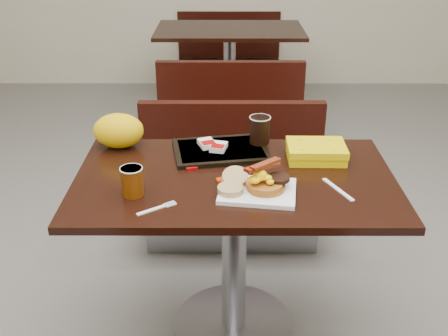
{
  "coord_description": "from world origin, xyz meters",
  "views": [
    {
      "loc": [
        -0.04,
        -1.76,
        1.67
      ],
      "look_at": [
        -0.04,
        -0.07,
        0.82
      ],
      "focal_mm": 42.53,
      "sensor_mm": 36.0,
      "label": 1
    }
  ],
  "objects_px": {
    "bench_far_s": "(230,103)",
    "coffee_cup_near": "(132,181)",
    "table_near": "(234,258)",
    "coffee_cup_far": "(260,130)",
    "table_far": "(229,73)",
    "paper_bag": "(119,131)",
    "tray": "(221,150)",
    "clamshell": "(316,152)",
    "bench_far_n": "(229,54)",
    "hashbrown_sleeve_right": "(219,147)",
    "bench_near_n": "(232,181)",
    "fork": "(151,210)",
    "hashbrown_sleeve_left": "(207,144)",
    "platter": "(258,191)",
    "pancake_stack": "(266,185)",
    "knife": "(338,189)"
  },
  "relations": [
    {
      "from": "bench_far_s",
      "to": "hashbrown_sleeve_left",
      "type": "distance_m",
      "value": 1.71
    },
    {
      "from": "tray",
      "to": "coffee_cup_far",
      "type": "distance_m",
      "value": 0.19
    },
    {
      "from": "hashbrown_sleeve_right",
      "to": "coffee_cup_far",
      "type": "xyz_separation_m",
      "value": [
        0.17,
        0.07,
        0.05
      ]
    },
    {
      "from": "table_far",
      "to": "bench_near_n",
      "type": "bearing_deg",
      "value": -90.0
    },
    {
      "from": "table_far",
      "to": "clamshell",
      "type": "bearing_deg",
      "value": -82.38
    },
    {
      "from": "table_far",
      "to": "clamshell",
      "type": "xyz_separation_m",
      "value": [
        0.33,
        -2.44,
        0.41
      ]
    },
    {
      "from": "bench_near_n",
      "to": "bench_far_s",
      "type": "height_order",
      "value": "same"
    },
    {
      "from": "coffee_cup_far",
      "to": "paper_bag",
      "type": "height_order",
      "value": "paper_bag"
    },
    {
      "from": "table_near",
      "to": "pancake_stack",
      "type": "height_order",
      "value": "pancake_stack"
    },
    {
      "from": "table_near",
      "to": "coffee_cup_far",
      "type": "bearing_deg",
      "value": 68.74
    },
    {
      "from": "coffee_cup_near",
      "to": "bench_far_n",
      "type": "bearing_deg",
      "value": 84.01
    },
    {
      "from": "table_far",
      "to": "fork",
      "type": "distance_m",
      "value": 2.88
    },
    {
      "from": "bench_near_n",
      "to": "platter",
      "type": "xyz_separation_m",
      "value": [
        0.08,
        -0.83,
        0.4
      ]
    },
    {
      "from": "table_near",
      "to": "clamshell",
      "type": "height_order",
      "value": "clamshell"
    },
    {
      "from": "fork",
      "to": "table_near",
      "type": "bearing_deg",
      "value": 6.71
    },
    {
      "from": "bench_far_s",
      "to": "bench_far_n",
      "type": "relative_size",
      "value": 1.0
    },
    {
      "from": "bench_far_s",
      "to": "coffee_cup_near",
      "type": "xyz_separation_m",
      "value": [
        -0.36,
        -2.04,
        0.44
      ]
    },
    {
      "from": "table_far",
      "to": "coffee_cup_far",
      "type": "bearing_deg",
      "value": -87.35
    },
    {
      "from": "hashbrown_sleeve_right",
      "to": "clamshell",
      "type": "height_order",
      "value": "clamshell"
    },
    {
      "from": "fork",
      "to": "table_far",
      "type": "bearing_deg",
      "value": 50.1
    },
    {
      "from": "platter",
      "to": "fork",
      "type": "bearing_deg",
      "value": -153.63
    },
    {
      "from": "pancake_stack",
      "to": "paper_bag",
      "type": "bearing_deg",
      "value": 146.14
    },
    {
      "from": "bench_near_n",
      "to": "tray",
      "type": "bearing_deg",
      "value": -96.42
    },
    {
      "from": "table_near",
      "to": "knife",
      "type": "relative_size",
      "value": 6.69
    },
    {
      "from": "table_far",
      "to": "coffee_cup_near",
      "type": "relative_size",
      "value": 11.46
    },
    {
      "from": "fork",
      "to": "tray",
      "type": "bearing_deg",
      "value": 29.36
    },
    {
      "from": "bench_near_n",
      "to": "hashbrown_sleeve_right",
      "type": "distance_m",
      "value": 0.65
    },
    {
      "from": "fork",
      "to": "hashbrown_sleeve_left",
      "type": "xyz_separation_m",
      "value": [
        0.17,
        0.49,
        0.03
      ]
    },
    {
      "from": "hashbrown_sleeve_right",
      "to": "clamshell",
      "type": "distance_m",
      "value": 0.39
    },
    {
      "from": "paper_bag",
      "to": "hashbrown_sleeve_left",
      "type": "bearing_deg",
      "value": -5.03
    },
    {
      "from": "pancake_stack",
      "to": "coffee_cup_near",
      "type": "distance_m",
      "value": 0.47
    },
    {
      "from": "coffee_cup_near",
      "to": "hashbrown_sleeve_right",
      "type": "xyz_separation_m",
      "value": [
        0.3,
        0.34,
        -0.02
      ]
    },
    {
      "from": "platter",
      "to": "coffee_cup_far",
      "type": "height_order",
      "value": "coffee_cup_far"
    },
    {
      "from": "pancake_stack",
      "to": "hashbrown_sleeve_left",
      "type": "distance_m",
      "value": 0.42
    },
    {
      "from": "table_near",
      "to": "table_far",
      "type": "distance_m",
      "value": 2.6
    },
    {
      "from": "bench_far_n",
      "to": "fork",
      "type": "height_order",
      "value": "fork"
    },
    {
      "from": "bench_far_n",
      "to": "hashbrown_sleeve_right",
      "type": "relative_size",
      "value": 12.42
    },
    {
      "from": "table_far",
      "to": "paper_bag",
      "type": "distance_m",
      "value": 2.42
    },
    {
      "from": "coffee_cup_near",
      "to": "hashbrown_sleeve_left",
      "type": "relative_size",
      "value": 1.28
    },
    {
      "from": "table_far",
      "to": "pancake_stack",
      "type": "distance_m",
      "value": 2.75
    },
    {
      "from": "table_near",
      "to": "table_far",
      "type": "relative_size",
      "value": 1.0
    },
    {
      "from": "tray",
      "to": "paper_bag",
      "type": "distance_m",
      "value": 0.43
    },
    {
      "from": "bench_far_s",
      "to": "coffee_cup_near",
      "type": "distance_m",
      "value": 2.12
    },
    {
      "from": "tray",
      "to": "hashbrown_sleeve_left",
      "type": "relative_size",
      "value": 4.63
    },
    {
      "from": "bench_near_n",
      "to": "fork",
      "type": "distance_m",
      "value": 1.06
    },
    {
      "from": "knife",
      "to": "hashbrown_sleeve_left",
      "type": "relative_size",
      "value": 2.19
    },
    {
      "from": "platter",
      "to": "tray",
      "type": "xyz_separation_m",
      "value": [
        -0.13,
        0.34,
        0.0
      ]
    },
    {
      "from": "tray",
      "to": "clamshell",
      "type": "bearing_deg",
      "value": -18.19
    },
    {
      "from": "bench_near_n",
      "to": "bench_far_s",
      "type": "bearing_deg",
      "value": 90.0
    },
    {
      "from": "table_near",
      "to": "platter",
      "type": "distance_m",
      "value": 0.41
    }
  ]
}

